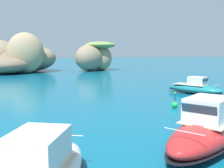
{
  "coord_description": "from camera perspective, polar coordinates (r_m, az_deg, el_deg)",
  "views": [
    {
      "loc": [
        -11.98,
        -9.07,
        4.9
      ],
      "look_at": [
        1.66,
        18.47,
        1.11
      ],
      "focal_mm": 41.96,
      "sensor_mm": 36.0,
      "label": 1
    }
  ],
  "objects": [
    {
      "name": "channel_buoy",
      "position": [
        23.69,
        13.5,
        -4.27
      ],
      "size": [
        0.56,
        0.56,
        1.48
      ],
      "color": "green",
      "rests_on": "ground"
    },
    {
      "name": "islet_large",
      "position": [
        66.98,
        -19.85,
        5.28
      ],
      "size": [
        22.73,
        22.38,
        9.29
      ],
      "color": "#84755B",
      "rests_on": "ground"
    },
    {
      "name": "motorboat_teal",
      "position": [
        32.2,
        17.55,
        -0.84
      ],
      "size": [
        4.2,
        7.13,
        2.02
      ],
      "color": "#19727A",
      "rests_on": "ground"
    },
    {
      "name": "motorboat_red",
      "position": [
        14.87,
        20.45,
        -9.14
      ],
      "size": [
        9.12,
        6.12,
        2.6
      ],
      "color": "red",
      "rests_on": "ground"
    },
    {
      "name": "islet_small",
      "position": [
        69.53,
        -3.57,
        5.9
      ],
      "size": [
        13.89,
        13.38,
        7.59
      ],
      "color": "#84755B",
      "rests_on": "ground"
    }
  ]
}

